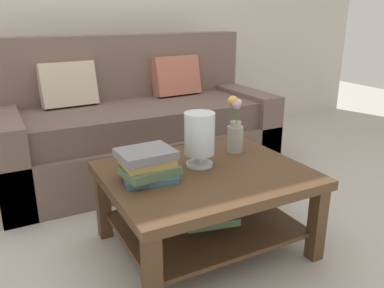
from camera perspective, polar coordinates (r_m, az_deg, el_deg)
The scene contains 6 objects.
ground_plane at distance 2.51m, azimuth -3.95°, elevation -10.73°, with size 10.00×10.00×0.00m, color #B7B2A8.
couch at distance 3.13m, azimuth -8.02°, elevation 2.40°, with size 2.08×0.90×1.06m.
coffee_table at distance 2.09m, azimuth 1.94°, elevation -7.16°, with size 1.02×0.83×0.45m.
book_stack_main at distance 1.92m, azimuth -6.42°, elevation -2.99°, with size 0.29×0.24×0.15m.
glass_hurricane_vase at distance 2.05m, azimuth 1.09°, elevation 1.23°, with size 0.16×0.16×0.29m.
flower_pitcher at distance 2.28m, azimuth 6.26°, elevation 1.97°, with size 0.09×0.10×0.33m.
Camera 1 is at (-0.87, -2.01, 1.23)m, focal length 36.74 mm.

